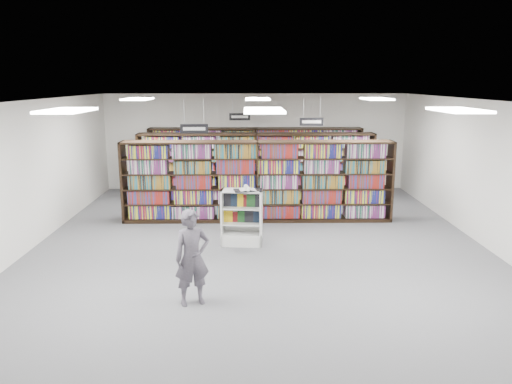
{
  "coord_description": "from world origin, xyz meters",
  "views": [
    {
      "loc": [
        -0.24,
        -10.71,
        3.6
      ],
      "look_at": [
        -0.06,
        0.5,
        1.1
      ],
      "focal_mm": 35.0,
      "sensor_mm": 36.0,
      "label": 1
    }
  ],
  "objects_px": {
    "bookshelf_row_near": "(257,181)",
    "endcap_display": "(242,225)",
    "open_book": "(248,189)",
    "shopper": "(192,258)"
  },
  "relations": [
    {
      "from": "open_book",
      "to": "endcap_display",
      "type": "bearing_deg",
      "value": 130.33
    },
    {
      "from": "bookshelf_row_near",
      "to": "endcap_display",
      "type": "height_order",
      "value": "bookshelf_row_near"
    },
    {
      "from": "bookshelf_row_near",
      "to": "endcap_display",
      "type": "distance_m",
      "value": 2.09
    },
    {
      "from": "endcap_display",
      "to": "open_book",
      "type": "relative_size",
      "value": 1.91
    },
    {
      "from": "bookshelf_row_near",
      "to": "shopper",
      "type": "height_order",
      "value": "bookshelf_row_near"
    },
    {
      "from": "bookshelf_row_near",
      "to": "open_book",
      "type": "height_order",
      "value": "bookshelf_row_near"
    },
    {
      "from": "bookshelf_row_near",
      "to": "open_book",
      "type": "relative_size",
      "value": 10.62
    },
    {
      "from": "open_book",
      "to": "shopper",
      "type": "xyz_separation_m",
      "value": [
        -0.9,
        -2.96,
        -0.5
      ]
    },
    {
      "from": "bookshelf_row_near",
      "to": "shopper",
      "type": "bearing_deg",
      "value": -102.94
    },
    {
      "from": "endcap_display",
      "to": "shopper",
      "type": "bearing_deg",
      "value": -98.69
    }
  ]
}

